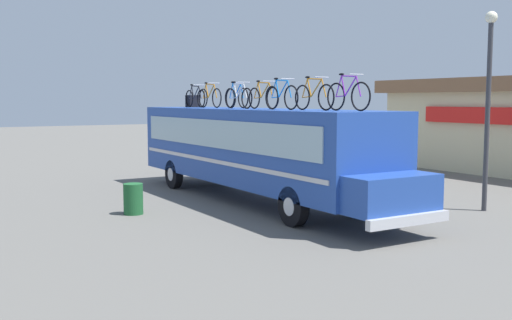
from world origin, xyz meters
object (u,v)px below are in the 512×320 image
object	(u,v)px
rooftop_bicycle_1	(195,98)
rooftop_bicycle_8	(348,95)
luggage_bag_1	(193,101)
trash_bin	(133,199)
rooftop_bicycle_4	(239,97)
rooftop_bicycle_6	(281,96)
rooftop_bicycle_5	(263,97)
rooftop_bicycle_3	(236,97)
rooftop_bicycle_7	(314,96)
bus	(254,147)
street_lamp	(489,90)
rooftop_bicycle_2	(210,97)

from	to	relation	value
rooftop_bicycle_1	rooftop_bicycle_8	world-z (taller)	rooftop_bicycle_8
luggage_bag_1	trash_bin	xyz separation A→B (m)	(5.20, -4.29, -2.75)
rooftop_bicycle_4	trash_bin	distance (m)	4.89
rooftop_bicycle_4	rooftop_bicycle_6	world-z (taller)	rooftop_bicycle_6
rooftop_bicycle_5	rooftop_bicycle_8	size ratio (longest dim) A/B	1.02
luggage_bag_1	rooftop_bicycle_3	bearing A→B (deg)	2.75
rooftop_bicycle_4	rooftop_bicycle_7	distance (m)	3.86
rooftop_bicycle_8	bus	bearing A→B (deg)	-178.10
street_lamp	rooftop_bicycle_4	bearing A→B (deg)	-137.02
trash_bin	luggage_bag_1	bearing A→B (deg)	140.48
rooftop_bicycle_1	rooftop_bicycle_5	xyz separation A→B (m)	(4.90, 0.01, 0.00)
luggage_bag_1	rooftop_bicycle_4	xyz separation A→B (m)	(4.42, -0.42, 0.14)
bus	trash_bin	xyz separation A→B (m)	(0.18, -4.10, -1.31)
rooftop_bicycle_1	trash_bin	world-z (taller)	rooftop_bicycle_1
rooftop_bicycle_6	street_lamp	size ratio (longest dim) A/B	0.29
rooftop_bicycle_4	rooftop_bicycle_8	world-z (taller)	rooftop_bicycle_8
bus	rooftop_bicycle_5	world-z (taller)	rooftop_bicycle_5
rooftop_bicycle_3	rooftop_bicycle_5	xyz separation A→B (m)	(2.44, -0.41, -0.01)
luggage_bag_1	street_lamp	bearing A→B (deg)	25.41
rooftop_bicycle_6	trash_bin	bearing A→B (deg)	-115.78
rooftop_bicycle_3	rooftop_bicycle_7	world-z (taller)	rooftop_bicycle_7
rooftop_bicycle_5	street_lamp	bearing A→B (deg)	49.32
rooftop_bicycle_5	rooftop_bicycle_8	xyz separation A→B (m)	(3.77, 0.22, 0.03)
rooftop_bicycle_2	rooftop_bicycle_7	xyz separation A→B (m)	(6.29, -0.01, 0.00)
rooftop_bicycle_2	trash_bin	size ratio (longest dim) A/B	2.04
rooftop_bicycle_6	rooftop_bicycle_4	bearing A→B (deg)	178.59
rooftop_bicycle_4	rooftop_bicycle_5	bearing A→B (deg)	7.69
rooftop_bicycle_1	rooftop_bicycle_5	size ratio (longest dim) A/B	0.98
rooftop_bicycle_6	rooftop_bicycle_1	bearing A→B (deg)	177.93
trash_bin	rooftop_bicycle_3	bearing A→B (deg)	113.91
rooftop_bicycle_3	trash_bin	world-z (taller)	rooftop_bicycle_3
bus	rooftop_bicycle_2	world-z (taller)	rooftop_bicycle_2
rooftop_bicycle_2	rooftop_bicycle_5	xyz separation A→B (m)	(3.68, -0.01, -0.01)
rooftop_bicycle_6	street_lamp	world-z (taller)	street_lamp
trash_bin	street_lamp	world-z (taller)	street_lamp
rooftop_bicycle_1	trash_bin	xyz separation A→B (m)	(4.43, -4.03, -2.88)
luggage_bag_1	rooftop_bicycle_4	world-z (taller)	rooftop_bicycle_4
rooftop_bicycle_1	trash_bin	distance (m)	6.64
rooftop_bicycle_2	street_lamp	size ratio (longest dim) A/B	0.31
rooftop_bicycle_4	rooftop_bicycle_6	size ratio (longest dim) A/B	1.02
rooftop_bicycle_7	trash_bin	distance (m)	5.85
bus	rooftop_bicycle_2	bearing A→B (deg)	-178.84
bus	rooftop_bicycle_8	size ratio (longest dim) A/B	7.62
rooftop_bicycle_5	rooftop_bicycle_8	world-z (taller)	rooftop_bicycle_8
luggage_bag_1	rooftop_bicycle_4	size ratio (longest dim) A/B	0.27
rooftop_bicycle_5	rooftop_bicycle_2	bearing A→B (deg)	179.86
rooftop_bicycle_1	rooftop_bicycle_6	distance (m)	6.27
rooftop_bicycle_3	rooftop_bicycle_1	bearing A→B (deg)	-170.37
rooftop_bicycle_1	rooftop_bicycle_7	xyz separation A→B (m)	(7.51, 0.01, 0.02)
rooftop_bicycle_7	street_lamp	size ratio (longest dim) A/B	0.31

